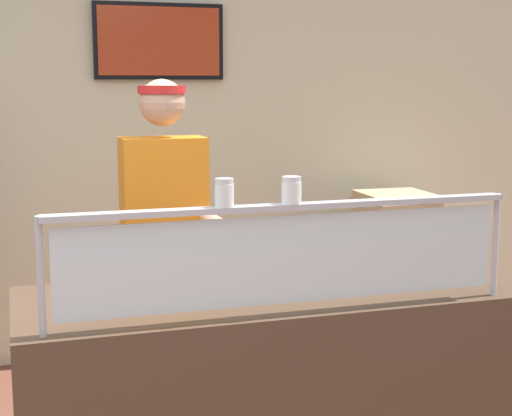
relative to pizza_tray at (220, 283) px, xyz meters
The scene contains 10 objects.
shop_rear_unit 2.11m from the pizza_tray, 86.33° to the left, with size 6.24×0.13×2.70m.
serving_counter 0.52m from the pizza_tray, 39.45° to the right, with size 1.84×0.73×0.95m, color #4C3828.
sneeze_guard 0.49m from the pizza_tray, 72.29° to the right, with size 1.67×0.06×0.39m.
pizza_tray is the anchor object (origin of this frame).
pizza_server 0.03m from the pizza_tray, 49.13° to the right, with size 0.07×0.28×0.01m, color #ADAFB7.
parmesan_shaker 0.59m from the pizza_tray, 102.83° to the right, with size 0.06×0.06×0.09m.
pepper_flake_shaker 0.60m from the pizza_tray, 71.31° to the right, with size 0.07×0.07×0.09m.
worker_figure 0.61m from the pizza_tray, 99.31° to the left, with size 0.41×0.50×1.76m.
prep_shelf 2.32m from the pizza_tray, 44.65° to the left, with size 0.70×0.55×0.82m, color #B7BABF.
pizza_box_stack 2.25m from the pizza_tray, 44.74° to the left, with size 0.47×0.46×0.22m.
Camera 1 is at (0.03, -2.39, 1.74)m, focal length 54.70 mm.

